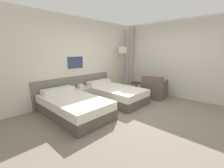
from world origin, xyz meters
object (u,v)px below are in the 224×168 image
at_px(bed_near_window, 114,94).
at_px(armchair, 154,90).
at_px(floor_lamp, 123,54).
at_px(side_table, 136,87).
at_px(nightstand, 81,95).
at_px(bed_near_door, 73,106).

bearing_deg(bed_near_window, armchair, -31.70).
xyz_separation_m(floor_lamp, side_table, (-0.44, -1.01, -1.15)).
relative_size(nightstand, side_table, 1.08).
bearing_deg(nightstand, bed_near_door, -135.83).
bearing_deg(bed_near_door, side_table, -6.91).
relative_size(nightstand, armchair, 0.64).
height_order(floor_lamp, armchair, floor_lamp).
bearing_deg(armchair, bed_near_window, 49.01).
xyz_separation_m(floor_lamp, armchair, (-0.01, -1.50, -1.24)).
bearing_deg(floor_lamp, armchair, -90.41).
height_order(bed_near_window, side_table, bed_near_window).
relative_size(bed_near_door, bed_near_window, 1.00).
bearing_deg(nightstand, armchair, -36.93).
distance_m(floor_lamp, armchair, 1.95).
xyz_separation_m(bed_near_door, side_table, (2.41, -0.29, 0.13)).
distance_m(bed_near_door, nightstand, 1.09).
height_order(bed_near_window, armchair, armchair).
relative_size(bed_near_door, side_table, 3.75).
height_order(bed_near_door, bed_near_window, same).
height_order(bed_near_door, nightstand, bed_near_door).
bearing_deg(side_table, floor_lamp, 66.43).
height_order(bed_near_door, floor_lamp, floor_lamp).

